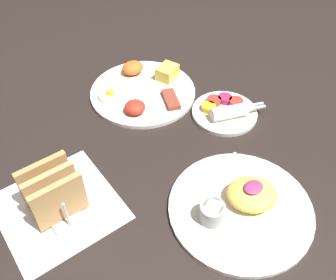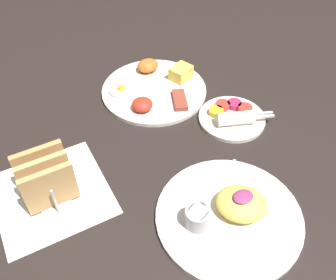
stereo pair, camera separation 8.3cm
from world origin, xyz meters
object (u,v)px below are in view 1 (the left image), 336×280
object	(u,v)px
plate_condiments	(225,111)
plate_foreground	(241,205)
plate_breakfast	(143,89)
toast_rack	(53,192)

from	to	relation	value
plate_condiments	plate_foreground	size ratio (longest dim) A/B	0.59
plate_breakfast	plate_condiments	distance (m)	0.22
plate_condiments	toast_rack	xyz separation A→B (m)	(-0.45, -0.01, 0.04)
plate_breakfast	toast_rack	size ratio (longest dim) A/B	2.38
toast_rack	plate_condiments	bearing A→B (deg)	1.42
plate_breakfast	plate_foreground	world-z (taller)	plate_foreground
toast_rack	plate_foreground	bearing A→B (deg)	-36.99
plate_breakfast	plate_condiments	xyz separation A→B (m)	(0.12, -0.19, 0.00)
plate_foreground	toast_rack	bearing A→B (deg)	143.01
plate_foreground	plate_breakfast	bearing A→B (deg)	83.01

